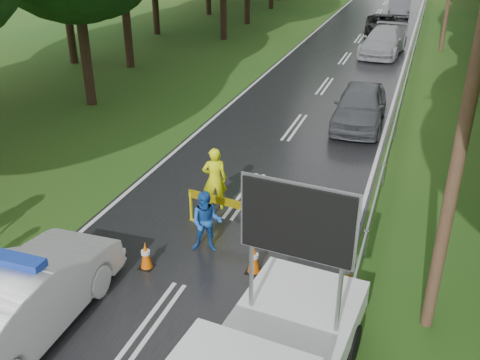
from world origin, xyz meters
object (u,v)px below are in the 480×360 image
at_px(queue_car_fourth, 399,6).
at_px(queue_car_second, 384,41).
at_px(queue_car_first, 360,106).
at_px(officer, 215,179).
at_px(police_sedan, 23,298).
at_px(barrier, 228,207).
at_px(queue_car_third, 382,25).
at_px(civilian, 206,222).

bearing_deg(queue_car_fourth, queue_car_second, -92.55).
height_order(queue_car_second, queue_car_fourth, queue_car_fourth).
distance_m(queue_car_second, queue_car_fourth, 14.66).
bearing_deg(queue_car_first, queue_car_fourth, 89.36).
bearing_deg(officer, police_sedan, 51.07).
bearing_deg(queue_car_first, barrier, -104.63).
distance_m(barrier, officer, 1.27).
distance_m(officer, queue_car_second, 20.94).
bearing_deg(queue_car_fourth, police_sedan, -98.65).
bearing_deg(police_sedan, officer, -107.16).
xyz_separation_m(officer, queue_car_fourth, (2.28, 35.45, -0.12)).
relative_size(queue_car_second, queue_car_fourth, 1.11).
relative_size(queue_car_first, queue_car_third, 0.96).
distance_m(officer, civilian, 2.09).
xyz_separation_m(police_sedan, queue_car_third, (3.38, 32.60, -0.13)).
relative_size(civilian, queue_car_fourth, 0.33).
relative_size(queue_car_third, queue_car_fourth, 1.01).
xyz_separation_m(queue_car_first, queue_car_second, (-0.37, 12.70, -0.01)).
xyz_separation_m(barrier, queue_car_second, (1.71, 21.80, 0.06)).
xyz_separation_m(queue_car_first, queue_car_third, (-1.06, 18.70, -0.12)).
xyz_separation_m(civilian, queue_car_third, (1.18, 28.80, -0.11)).
height_order(civilian, queue_car_second, civilian).
bearing_deg(barrier, queue_car_fourth, 95.13).
relative_size(police_sedan, queue_car_first, 1.05).
bearing_deg(barrier, queue_car_first, 84.69).
relative_size(police_sedan, queue_car_third, 1.01).
relative_size(officer, queue_car_second, 0.34).
bearing_deg(police_sedan, queue_car_fourth, -96.98).
relative_size(police_sedan, queue_car_second, 0.91).
relative_size(officer, civilian, 1.16).
distance_m(civilian, queue_car_second, 22.87).
bearing_deg(barrier, queue_car_second, 93.05).
bearing_deg(civilian, queue_car_fourth, 72.18).
xyz_separation_m(civilian, queue_car_second, (1.88, 22.80, -0.01)).
height_order(barrier, civilian, civilian).
bearing_deg(queue_car_third, civilian, -97.85).
bearing_deg(civilian, officer, 90.97).
distance_m(police_sedan, civilian, 4.39).
height_order(officer, civilian, officer).
bearing_deg(queue_car_second, civilian, -89.87).
height_order(barrier, queue_car_second, queue_car_second).
bearing_deg(queue_car_first, queue_car_third, 91.46).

